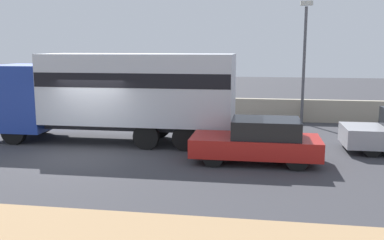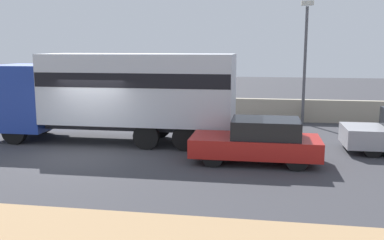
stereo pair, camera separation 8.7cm
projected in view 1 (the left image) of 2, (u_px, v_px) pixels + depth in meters
ground_plane at (83, 155)px, 14.68m from camera, size 80.00×80.00×0.00m
stone_wall_backdrop at (144, 107)px, 22.37m from camera, size 60.00×0.35×1.11m
street_lamp at (304, 52)px, 20.14m from camera, size 0.56×0.28×5.76m
box_truck at (117, 91)px, 16.40m from camera, size 9.32×2.55×3.41m
car_hatchback at (258, 141)px, 13.60m from camera, size 4.07×1.75×1.42m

